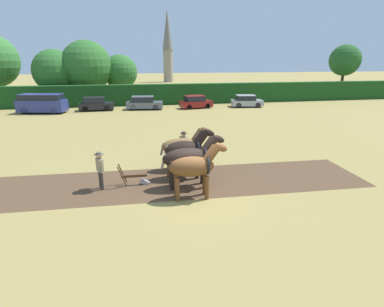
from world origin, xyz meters
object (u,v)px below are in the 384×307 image
at_px(tree_left, 55,71).
at_px(plow, 137,178).
at_px(church_spire, 168,45).
at_px(parked_van, 42,103).
at_px(draft_horse_lead_left, 194,167).
at_px(tree_center, 120,72).
at_px(parked_car_left, 96,104).
at_px(parked_car_center, 196,102).
at_px(tree_center_left, 87,66).
at_px(draft_horse_trail_right, 183,146).
at_px(farmer_beside_team, 184,144).
at_px(draft_horse_lead_right, 190,158).
at_px(draft_horse_trail_left, 186,150).
at_px(tree_center_right, 345,60).
at_px(parked_car_center_right, 246,101).
at_px(farmer_at_plow, 100,167).
at_px(parked_car_center_left, 144,103).

bearing_deg(tree_left, plow, -71.68).
distance_m(church_spire, parked_van, 49.50).
bearing_deg(draft_horse_lead_left, church_spire, 86.23).
height_order(tree_center, parked_car_left, tree_center).
height_order(tree_center, parked_car_center, tree_center).
distance_m(tree_center_left, draft_horse_trail_right, 30.46).
relative_size(tree_center, farmer_beside_team, 3.66).
xyz_separation_m(draft_horse_lead_right, draft_horse_trail_left, (0.04, 1.19, 0.03)).
bearing_deg(parked_car_left, parked_car_center, -4.82).
xyz_separation_m(draft_horse_trail_right, plow, (-2.53, -1.71, -0.99)).
relative_size(tree_center, tree_center_right, 0.81).
height_order(draft_horse_trail_right, parked_car_center, draft_horse_trail_right).
relative_size(draft_horse_trail_left, farmer_beside_team, 1.52).
bearing_deg(parked_car_center_right, farmer_at_plow, -116.37).
height_order(farmer_beside_team, parked_van, parked_van).
xyz_separation_m(tree_center, draft_horse_lead_left, (4.08, -33.63, -2.53)).
bearing_deg(parked_van, tree_center_right, 21.07).
bearing_deg(tree_center_left, parked_car_center_left, -48.35).
bearing_deg(draft_horse_lead_left, tree_left, 112.97).
bearing_deg(tree_left, draft_horse_lead_right, -68.07).
distance_m(draft_horse_trail_right, parked_van, 23.96).
bearing_deg(draft_horse_lead_left, parked_car_center, 80.23).
height_order(farmer_at_plow, parked_car_center_right, farmer_at_plow).
bearing_deg(church_spire, tree_center_left, -112.66).
bearing_deg(farmer_beside_team, parked_car_center_left, 59.22).
xyz_separation_m(plow, parked_car_left, (-4.32, 22.82, 0.43)).
xyz_separation_m(farmer_beside_team, parked_car_center_left, (-1.56, 19.50, -0.28)).
relative_size(tree_center_left, draft_horse_lead_right, 2.72).
distance_m(parked_van, parked_car_center_left, 11.17).
distance_m(tree_center, parked_car_center, 13.45).
xyz_separation_m(tree_center_right, parked_car_center_left, (-31.12, -6.92, -4.79)).
height_order(draft_horse_trail_left, parked_car_center_left, draft_horse_trail_left).
bearing_deg(tree_center_right, draft_horse_trail_right, -136.97).
bearing_deg(tree_center_left, farmer_beside_team, -72.36).
bearing_deg(tree_center_right, church_spire, 121.64).
xyz_separation_m(tree_center_right, church_spire, (-23.15, 37.58, 3.60)).
relative_size(tree_center, parked_car_center, 1.57).
xyz_separation_m(farmer_at_plow, parked_van, (-8.34, 22.35, 0.03)).
bearing_deg(tree_center_left, parked_car_left, -78.00).
bearing_deg(tree_center_right, farmer_beside_team, -138.21).
relative_size(church_spire, draft_horse_trail_right, 6.20).
relative_size(tree_center_left, parked_car_left, 2.09).
relative_size(draft_horse_trail_right, parked_car_left, 0.72).
xyz_separation_m(tree_center_right, parked_car_center_right, (-18.48, -7.31, -4.83)).
relative_size(farmer_at_plow, parked_car_center_right, 0.44).
height_order(tree_center_left, parked_car_center_left, tree_center_left).
relative_size(parked_car_left, parked_car_center_left, 0.90).
bearing_deg(draft_horse_lead_left, draft_horse_trail_left, 89.98).
bearing_deg(parked_van, draft_horse_lead_right, -50.33).
height_order(draft_horse_lead_right, parked_car_center_right, draft_horse_lead_right).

